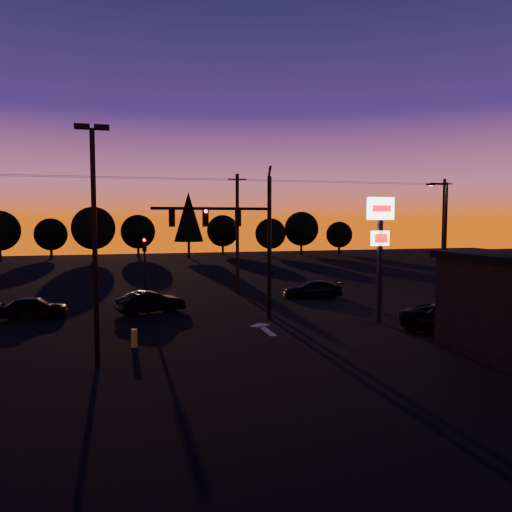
% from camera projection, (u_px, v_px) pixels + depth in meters
% --- Properties ---
extents(ground, '(120.00, 120.00, 0.00)m').
position_uv_depth(ground, '(263.00, 336.00, 24.00)').
color(ground, black).
rests_on(ground, ground).
extents(lane_arrow, '(1.20, 3.10, 0.01)m').
position_uv_depth(lane_arrow, '(264.00, 328.00, 25.73)').
color(lane_arrow, beige).
rests_on(lane_arrow, ground).
extents(traffic_signal_mast, '(6.79, 0.52, 8.58)m').
position_uv_depth(traffic_signal_mast, '(242.00, 232.00, 27.44)').
color(traffic_signal_mast, black).
rests_on(traffic_signal_mast, ground).
extents(secondary_signal, '(0.30, 0.31, 4.35)m').
position_uv_depth(secondary_signal, '(145.00, 260.00, 33.52)').
color(secondary_signal, black).
rests_on(secondary_signal, ground).
extents(parking_lot_light, '(1.25, 0.30, 9.14)m').
position_uv_depth(parking_lot_light, '(94.00, 229.00, 18.75)').
color(parking_lot_light, black).
rests_on(parking_lot_light, ground).
extents(pylon_sign, '(1.50, 0.28, 6.80)m').
position_uv_depth(pylon_sign, '(380.00, 232.00, 26.91)').
color(pylon_sign, black).
rests_on(pylon_sign, ground).
extents(streetlight, '(1.55, 0.35, 8.00)m').
position_uv_depth(streetlight, '(444.00, 238.00, 32.62)').
color(streetlight, black).
rests_on(streetlight, ground).
extents(utility_pole_1, '(1.40, 0.26, 9.00)m').
position_uv_depth(utility_pole_1, '(237.00, 233.00, 37.65)').
color(utility_pole_1, black).
rests_on(utility_pole_1, ground).
extents(utility_pole_2, '(1.40, 0.26, 9.00)m').
position_uv_depth(utility_pole_2, '(443.00, 231.00, 42.38)').
color(utility_pole_2, black).
rests_on(utility_pole_2, ground).
extents(power_wires, '(36.00, 1.22, 0.07)m').
position_uv_depth(power_wires, '(237.00, 180.00, 37.35)').
color(power_wires, black).
rests_on(power_wires, ground).
extents(bollard, '(0.27, 0.27, 0.80)m').
position_uv_depth(bollard, '(134.00, 338.00, 21.96)').
color(bollard, gold).
rests_on(bollard, ground).
extents(tree_1, '(4.54, 4.54, 5.71)m').
position_uv_depth(tree_1, '(51.00, 234.00, 70.51)').
color(tree_1, black).
rests_on(tree_1, ground).
extents(tree_2, '(5.77, 5.78, 7.26)m').
position_uv_depth(tree_2, '(93.00, 228.00, 67.21)').
color(tree_2, black).
rests_on(tree_2, ground).
extents(tree_3, '(4.95, 4.95, 6.22)m').
position_uv_depth(tree_3, '(138.00, 232.00, 72.68)').
color(tree_3, black).
rests_on(tree_3, ground).
extents(tree_4, '(4.18, 4.18, 9.50)m').
position_uv_depth(tree_4, '(189.00, 217.00, 71.47)').
color(tree_4, black).
rests_on(tree_4, ground).
extents(tree_5, '(4.95, 4.95, 6.22)m').
position_uv_depth(tree_5, '(223.00, 231.00, 78.03)').
color(tree_5, black).
rests_on(tree_5, ground).
extents(tree_6, '(4.54, 4.54, 5.71)m').
position_uv_depth(tree_6, '(271.00, 234.00, 73.86)').
color(tree_6, black).
rests_on(tree_6, ground).
extents(tree_7, '(5.36, 5.36, 6.74)m').
position_uv_depth(tree_7, '(301.00, 229.00, 78.28)').
color(tree_7, black).
rests_on(tree_7, ground).
extents(tree_8, '(4.12, 4.12, 5.19)m').
position_uv_depth(tree_8, '(339.00, 235.00, 78.96)').
color(tree_8, black).
rests_on(tree_8, ground).
extents(car_left, '(3.73, 1.63, 1.25)m').
position_uv_depth(car_left, '(34.00, 307.00, 28.33)').
color(car_left, black).
rests_on(car_left, ground).
extents(car_mid, '(4.23, 2.45, 1.32)m').
position_uv_depth(car_mid, '(151.00, 302.00, 29.93)').
color(car_mid, black).
rests_on(car_mid, ground).
extents(car_right, '(4.51, 2.73, 1.22)m').
position_uv_depth(car_right, '(313.00, 289.00, 35.65)').
color(car_right, black).
rests_on(car_right, ground).
extents(suv_parked, '(4.92, 5.63, 1.44)m').
position_uv_depth(suv_parked, '(456.00, 320.00, 24.41)').
color(suv_parked, black).
rests_on(suv_parked, ground).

